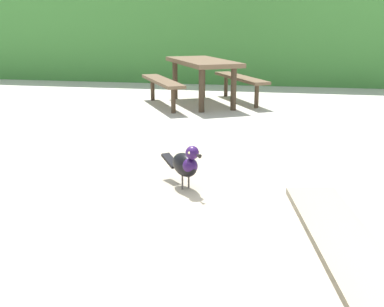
{
  "coord_description": "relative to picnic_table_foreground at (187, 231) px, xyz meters",
  "views": [
    {
      "loc": [
        0.6,
        -1.51,
        1.38
      ],
      "look_at": [
        0.23,
        0.37,
        0.84
      ],
      "focal_mm": 44.79,
      "sensor_mm": 36.0,
      "label": 1
    }
  ],
  "objects": [
    {
      "name": "hedge_wall",
      "position": [
        -0.24,
        9.37,
        0.62
      ],
      "size": [
        28.0,
        1.3,
        2.35
      ],
      "primitive_type": "cube",
      "color": "#428438",
      "rests_on": "ground"
    },
    {
      "name": "picnic_table_mid_left",
      "position": [
        -1.02,
        6.2,
        0.0
      ],
      "size": [
        2.31,
        2.32,
        0.74
      ],
      "color": "brown",
      "rests_on": "ground"
    },
    {
      "name": "bird_grackle",
      "position": [
        0.0,
        -0.01,
        0.29
      ],
      "size": [
        0.21,
        0.23,
        0.18
      ],
      "color": "black",
      "rests_on": "picnic_table_foreground"
    },
    {
      "name": "picnic_table_foreground",
      "position": [
        0.0,
        0.0,
        0.0
      ],
      "size": [
        1.96,
        1.99,
        0.74
      ],
      "color": "gray",
      "rests_on": "ground"
    }
  ]
}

